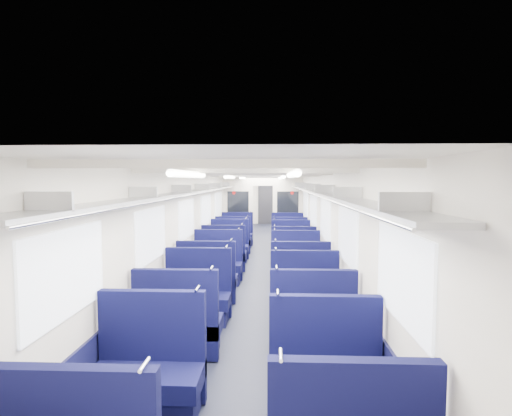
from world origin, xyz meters
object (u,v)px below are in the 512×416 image
Objects in this scene: end_door at (266,204)px; seat_16 at (233,242)px; seat_17 at (289,243)px; seat_19 at (288,237)px; seat_9 at (300,283)px; seat_18 at (237,236)px; seat_6 at (197,298)px; seat_7 at (305,303)px; seat_13 at (293,258)px; seat_5 at (312,328)px; bulkhead at (263,207)px; seat_15 at (291,249)px; seat_11 at (296,268)px; seat_2 at (149,375)px; seat_4 at (179,328)px; seat_12 at (224,256)px; seat_8 at (208,282)px; seat_10 at (218,266)px; seat_14 at (229,248)px; seat_3 at (326,384)px.

seat_16 is at bearing -95.94° from end_door.
seat_19 is (0.00, 1.23, 0.00)m from seat_17.
seat_9 is 1.00× the size of seat_18.
seat_7 is at bearing -5.65° from seat_6.
seat_6 is 5.68m from seat_16.
seat_18 is at bearing 105.77° from seat_9.
end_door is at bearing 83.02° from seat_18.
seat_13 is at bearing -90.00° from seat_19.
seat_19 is at bearing 90.00° from seat_13.
seat_9 is (0.00, 2.16, 0.00)m from seat_5.
seat_13 is (0.83, -4.67, -0.87)m from bulkhead.
seat_6 is 4.72m from seat_15.
seat_13 is at bearing 90.00° from seat_11.
seat_2 is 1.00× the size of seat_4.
seat_5 is (0.83, -14.81, -0.64)m from end_door.
seat_18 is (-1.66, 2.45, 0.00)m from seat_15.
seat_5 is 1.00× the size of seat_9.
seat_12 is 3.46m from seat_18.
seat_15 is 2.96m from seat_18.
seat_16 is (0.00, 4.70, 0.00)m from seat_8.
seat_15 is at bearing 90.00° from seat_13.
seat_10 is (-1.66, 2.46, 0.00)m from seat_7.
seat_8 is at bearing 145.42° from seat_7.
seat_15 is (0.00, 4.59, 0.00)m from seat_7.
seat_8 is 1.00× the size of seat_11.
seat_8 is 6.00m from seat_19.
seat_9 is at bearing 53.09° from seat_4.
seat_11 is at bearing 90.00° from seat_7.
seat_10 is at bearing 177.87° from seat_11.
seat_4 is 3.83m from seat_11.
seat_16 and seat_18 have the same top height.
seat_7 and seat_17 have the same top height.
seat_2 is 1.00× the size of seat_19.
seat_7 is at bearing -90.00° from seat_11.
seat_13 is at bearing 90.00° from seat_5.
seat_13 is 2.29m from seat_17.
seat_14 is 2.72m from seat_19.
seat_14 is at bearing 103.17° from seat_3.
seat_3 is 1.00× the size of seat_9.
seat_5 is at bearing -90.00° from seat_15.
seat_4 is at bearing -106.41° from seat_15.
end_door is 9.12m from seat_14.
seat_10 is (0.00, 1.31, 0.00)m from seat_8.
seat_10 and seat_12 have the same top height.
bulkhead is 2.41× the size of seat_11.
seat_7 is 3.39m from seat_13.
seat_2 is 3.79m from seat_9.
seat_3 is 1.00× the size of seat_5.
seat_5 is at bearing -34.98° from seat_6.
seat_12 is 1.67m from seat_13.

